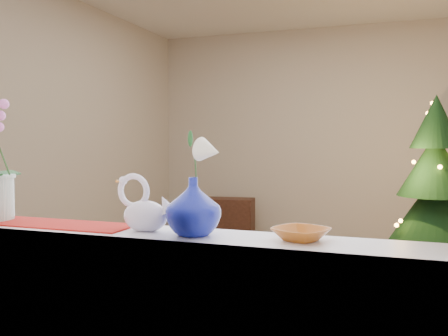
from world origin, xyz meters
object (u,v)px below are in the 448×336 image
at_px(amber_dish, 301,235).
at_px(side_table, 227,218).
at_px(paperweight, 182,227).
at_px(xmas_tree, 435,182).
at_px(swan, 145,204).
at_px(blue_vase, 193,202).

distance_m(amber_dish, side_table, 4.87).
bearing_deg(side_table, amber_dish, -74.97).
bearing_deg(paperweight, amber_dish, 8.84).
xyz_separation_m(amber_dish, side_table, (-1.83, 4.46, -0.68)).
bearing_deg(xmas_tree, side_table, 161.26).
relative_size(amber_dish, side_table, 0.22).
distance_m(swan, side_table, 4.71).
bearing_deg(side_table, paperweight, -79.72).
xyz_separation_m(paperweight, side_table, (-1.43, 4.52, -0.69)).
relative_size(blue_vase, paperweight, 3.73).
distance_m(paperweight, side_table, 4.79).
distance_m(blue_vase, side_table, 4.79).
distance_m(blue_vase, amber_dish, 0.38).
distance_m(xmas_tree, side_table, 2.64).
distance_m(swan, xmas_tree, 3.83).
height_order(paperweight, xmas_tree, xmas_tree).
relative_size(blue_vase, side_table, 0.34).
height_order(blue_vase, side_table, blue_vase).
xyz_separation_m(swan, amber_dish, (0.57, 0.02, -0.08)).
bearing_deg(swan, xmas_tree, 55.62).
xyz_separation_m(amber_dish, xmas_tree, (0.60, 3.63, -0.09)).
distance_m(swan, amber_dish, 0.57).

